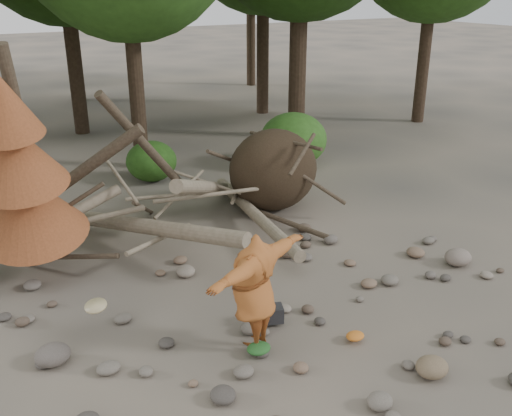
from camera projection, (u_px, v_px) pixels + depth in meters
ground at (277, 321)px, 9.40m from camera, size 120.00×120.00×0.00m
deadfall_pile at (254, 176)px, 13.39m from camera, size 8.55×5.24×3.30m
dead_conifer at (22, 174)px, 9.86m from camera, size 2.06×2.16×4.35m
bush_mid at (151, 161)px, 15.82m from camera, size 1.40×1.40×1.12m
bush_right at (293, 139)px, 17.06m from camera, size 2.00×2.00×1.60m
frisbee_thrower at (254, 291)px, 8.36m from camera, size 3.67×1.47×1.83m
backpack at (271, 317)px, 9.28m from camera, size 0.46×0.39×0.26m
cloth_green at (259, 351)px, 8.53m from camera, size 0.37×0.31×0.14m
cloth_orange at (355, 339)px, 8.85m from camera, size 0.30×0.25×0.11m
boulder_front_right at (432, 367)px, 8.06m from camera, size 0.48×0.43×0.29m
boulder_mid_right at (458, 257)px, 11.22m from camera, size 0.54×0.49×0.32m
boulder_mid_left at (53, 355)px, 8.31m from camera, size 0.52×0.47×0.31m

